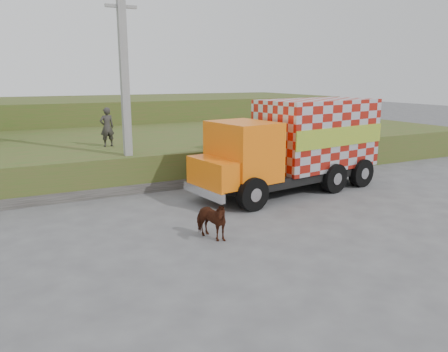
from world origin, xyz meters
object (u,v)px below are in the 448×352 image
utility_pole (125,91)px  cow (210,220)px  cargo_truck (297,144)px  pedestrian (107,127)px

utility_pole → cow: bearing=-84.2°
utility_pole → cargo_truck: utility_pole is taller
cargo_truck → cow: cargo_truck is taller
utility_pole → pedestrian: (-0.22, 2.71, -1.69)m
utility_pole → pedestrian: utility_pole is taller
cow → utility_pole: bearing=75.6°
cargo_truck → cow: bearing=-156.1°
cargo_truck → cow: (-5.63, -3.57, -1.33)m
cow → pedestrian: pedestrian is taller
pedestrian → cargo_truck: bearing=130.7°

